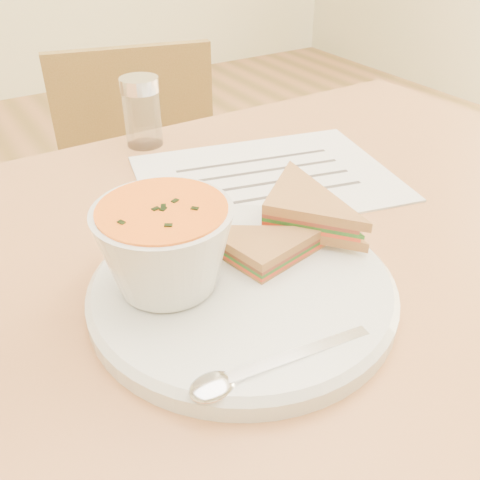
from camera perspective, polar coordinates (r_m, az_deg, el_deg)
dining_table at (r=0.87m, az=3.21°, el=-20.17°), size 1.00×0.70×0.75m
chair_far at (r=1.22m, az=-8.73°, el=-0.52°), size 0.43×0.43×0.79m
plate at (r=0.50m, az=0.25°, el=-5.38°), size 0.31×0.31×0.02m
soup_bowl at (r=0.47m, az=-7.93°, el=-1.17°), size 0.14×0.14×0.08m
sandwich_half_a at (r=0.48m, az=2.35°, el=-4.07°), size 0.11×0.11×0.03m
sandwich_half_b at (r=0.54m, az=2.31°, el=2.20°), size 0.15×0.15×0.03m
spoon at (r=0.42m, az=3.99°, el=-12.93°), size 0.19×0.06×0.01m
paper_menu at (r=0.71m, az=2.84°, el=6.65°), size 0.38×0.31×0.00m
condiment_shaker at (r=0.81m, az=-10.40°, el=13.28°), size 0.07×0.07×0.10m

